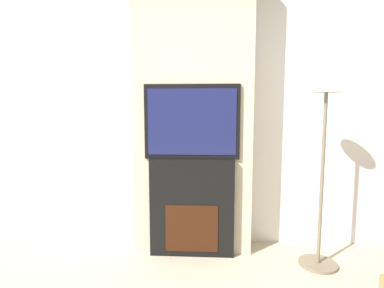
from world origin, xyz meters
The scene contains 5 objects.
wall_back centered at (0.00, 2.03, 1.35)m, with size 6.00×0.06×2.70m.
chimney_breast centered at (0.00, 1.85, 1.35)m, with size 1.10×0.30×2.70m.
fireplace centered at (0.00, 1.70, 0.45)m, with size 0.78×0.15×0.91m.
television centered at (0.00, 1.70, 1.25)m, with size 0.86×0.07×0.67m.
floor_lamp centered at (1.12, 1.55, 1.02)m, with size 0.33×0.33×1.60m.
Camera 1 is at (0.15, -1.01, 1.35)m, focal length 28.00 mm.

